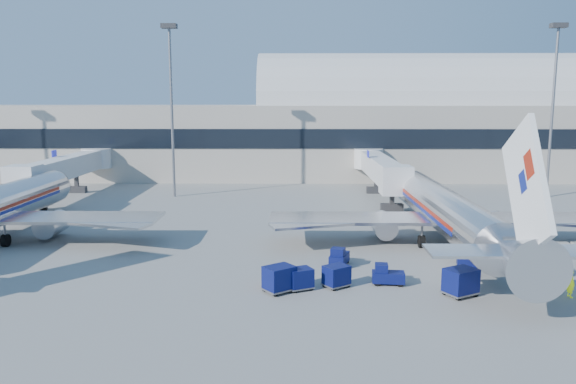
{
  "coord_description": "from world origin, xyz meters",
  "views": [
    {
      "loc": [
        -3.81,
        -44.54,
        12.76
      ],
      "look_at": [
        -4.38,
        6.0,
        4.54
      ],
      "focal_mm": 35.0,
      "sensor_mm": 36.0,
      "label": 1
    }
  ],
  "objects_px": {
    "jetbridge_mid": "(69,167)",
    "cart_open_red": "(286,282)",
    "mast_east": "(554,85)",
    "barrier_near": "(550,247)",
    "cart_solo_near": "(461,281)",
    "cart_train_a": "(336,276)",
    "cart_train_c": "(279,278)",
    "ramp_worker": "(571,284)",
    "tug_lead": "(387,275)",
    "jetbridge_near": "(379,167)",
    "tug_right": "(472,259)",
    "airliner_main": "(449,213)",
    "tug_left": "(339,257)",
    "cart_train_b": "(300,278)",
    "mast_west": "(171,85)"
  },
  "relations": [
    {
      "from": "jetbridge_mid",
      "to": "cart_train_a",
      "type": "relative_size",
      "value": 12.62
    },
    {
      "from": "tug_left",
      "to": "cart_train_b",
      "type": "distance_m",
      "value": 6.45
    },
    {
      "from": "airliner_main",
      "to": "tug_right",
      "type": "relative_size",
      "value": 14.44
    },
    {
      "from": "barrier_near",
      "to": "cart_solo_near",
      "type": "distance_m",
      "value": 15.29
    },
    {
      "from": "tug_lead",
      "to": "cart_train_b",
      "type": "xyz_separation_m",
      "value": [
        -6.13,
        -1.2,
        0.13
      ]
    },
    {
      "from": "jetbridge_near",
      "to": "cart_open_red",
      "type": "xyz_separation_m",
      "value": [
        -11.95,
        -38.19,
        -3.48
      ]
    },
    {
      "from": "mast_east",
      "to": "jetbridge_near",
      "type": "bearing_deg",
      "value": 177.93
    },
    {
      "from": "cart_train_c",
      "to": "jetbridge_near",
      "type": "bearing_deg",
      "value": 35.36
    },
    {
      "from": "tug_left",
      "to": "ramp_worker",
      "type": "xyz_separation_m",
      "value": [
        14.67,
        -6.93,
        0.23
      ]
    },
    {
      "from": "mast_east",
      "to": "tug_lead",
      "type": "relative_size",
      "value": 9.64
    },
    {
      "from": "tug_left",
      "to": "cart_train_b",
      "type": "relative_size",
      "value": 1.23
    },
    {
      "from": "tug_right",
      "to": "cart_open_red",
      "type": "xyz_separation_m",
      "value": [
        -14.28,
        -4.89,
        -0.26
      ]
    },
    {
      "from": "cart_solo_near",
      "to": "jetbridge_near",
      "type": "bearing_deg",
      "value": 59.78
    },
    {
      "from": "cart_train_b",
      "to": "cart_solo_near",
      "type": "bearing_deg",
      "value": -31.13
    },
    {
      "from": "jetbridge_mid",
      "to": "cart_solo_near",
      "type": "distance_m",
      "value": 57.54
    },
    {
      "from": "jetbridge_near",
      "to": "cart_train_a",
      "type": "relative_size",
      "value": 12.62
    },
    {
      "from": "cart_train_a",
      "to": "cart_train_b",
      "type": "bearing_deg",
      "value": 156.78
    },
    {
      "from": "mast_east",
      "to": "tug_right",
      "type": "relative_size",
      "value": 8.76
    },
    {
      "from": "barrier_near",
      "to": "tug_left",
      "type": "height_order",
      "value": "tug_left"
    },
    {
      "from": "airliner_main",
      "to": "jetbridge_mid",
      "type": "relative_size",
      "value": 1.35
    },
    {
      "from": "cart_train_a",
      "to": "cart_train_c",
      "type": "distance_m",
      "value": 4.06
    },
    {
      "from": "airliner_main",
      "to": "mast_east",
      "type": "distance_m",
      "value": 34.51
    },
    {
      "from": "cart_solo_near",
      "to": "cart_train_a",
      "type": "bearing_deg",
      "value": 138.78
    },
    {
      "from": "jetbridge_near",
      "to": "ramp_worker",
      "type": "distance_m",
      "value": 40.48
    },
    {
      "from": "barrier_near",
      "to": "tug_lead",
      "type": "bearing_deg",
      "value": -150.87
    },
    {
      "from": "cart_train_a",
      "to": "cart_solo_near",
      "type": "xyz_separation_m",
      "value": [
        8.08,
        -1.65,
        0.17
      ]
    },
    {
      "from": "jetbridge_mid",
      "to": "tug_right",
      "type": "distance_m",
      "value": 55.54
    },
    {
      "from": "tug_right",
      "to": "ramp_worker",
      "type": "relative_size",
      "value": 1.41
    },
    {
      "from": "mast_east",
      "to": "ramp_worker",
      "type": "relative_size",
      "value": 12.33
    },
    {
      "from": "tug_lead",
      "to": "tug_right",
      "type": "height_order",
      "value": "tug_right"
    },
    {
      "from": "ramp_worker",
      "to": "tug_lead",
      "type": "bearing_deg",
      "value": 71.3
    },
    {
      "from": "cart_solo_near",
      "to": "tug_right",
      "type": "bearing_deg",
      "value": 37.09
    },
    {
      "from": "cart_train_a",
      "to": "cart_solo_near",
      "type": "bearing_deg",
      "value": -47.01
    },
    {
      "from": "jetbridge_mid",
      "to": "cart_open_red",
      "type": "relative_size",
      "value": 11.08
    },
    {
      "from": "airliner_main",
      "to": "barrier_near",
      "type": "xyz_separation_m",
      "value": [
        8.0,
        -2.51,
        -2.48
      ]
    },
    {
      "from": "tug_left",
      "to": "ramp_worker",
      "type": "bearing_deg",
      "value": -97.37
    },
    {
      "from": "ramp_worker",
      "to": "tug_left",
      "type": "bearing_deg",
      "value": 58.02
    },
    {
      "from": "jetbridge_mid",
      "to": "ramp_worker",
      "type": "relative_size",
      "value": 15.0
    },
    {
      "from": "mast_west",
      "to": "tug_left",
      "type": "xyz_separation_m",
      "value": [
        19.69,
        -32.06,
        -14.1
      ]
    },
    {
      "from": "mast_west",
      "to": "ramp_worker",
      "type": "bearing_deg",
      "value": -48.61
    },
    {
      "from": "jetbridge_mid",
      "to": "cart_open_red",
      "type": "height_order",
      "value": "jetbridge_mid"
    },
    {
      "from": "airliner_main",
      "to": "tug_right",
      "type": "bearing_deg",
      "value": -90.59
    },
    {
      "from": "mast_west",
      "to": "barrier_near",
      "type": "bearing_deg",
      "value": -36.38
    },
    {
      "from": "mast_east",
      "to": "barrier_near",
      "type": "xyz_separation_m",
      "value": [
        -12.0,
        -28.0,
        -14.34
      ]
    },
    {
      "from": "tug_lead",
      "to": "cart_train_c",
      "type": "distance_m",
      "value": 7.72
    },
    {
      "from": "tug_lead",
      "to": "jetbridge_near",
      "type": "bearing_deg",
      "value": 88.08
    },
    {
      "from": "jetbridge_mid",
      "to": "cart_train_a",
      "type": "bearing_deg",
      "value": -48.56
    },
    {
      "from": "airliner_main",
      "to": "jetbridge_near",
      "type": "relative_size",
      "value": 1.35
    },
    {
      "from": "cart_train_a",
      "to": "jetbridge_mid",
      "type": "bearing_deg",
      "value": 95.99
    },
    {
      "from": "tug_right",
      "to": "cart_train_a",
      "type": "relative_size",
      "value": 1.18
    }
  ]
}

